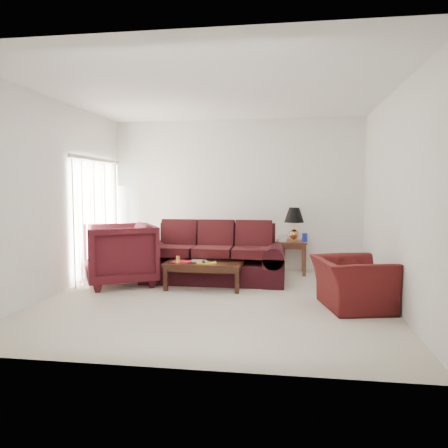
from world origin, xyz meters
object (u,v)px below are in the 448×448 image
Objects in this scene: sofa at (214,253)px; coffee_table at (204,275)px; armchair_right at (352,283)px; armchair_left at (120,254)px; floor_lamp at (125,227)px; end_table at (291,257)px.

coffee_table is (-0.07, -0.56, -0.28)m from sofa.
sofa is 2.33× the size of armchair_right.
sofa reaches higher than armchair_right.
sofa is 1.62m from armchair_left.
floor_lamp reaches higher than armchair_right.
floor_lamp reaches higher than end_table.
armchair_right is 2.38m from coffee_table.
coffee_table is at bearing -37.06° from floor_lamp.
coffee_table is at bearing -133.62° from end_table.
armchair_left reaches higher than coffee_table.
coffee_table is at bearing 57.59° from armchair_left.
armchair_left is 1.51m from coffee_table.
armchair_right is (2.15, -1.40, -0.16)m from sofa.
floor_lamp is (-1.98, 0.89, 0.35)m from sofa.
armchair_right is (4.14, -2.29, -0.51)m from floor_lamp.
armchair_left is at bearing -159.37° from coffee_table.
sofa is at bearing 106.31° from coffee_table.
coffee_table is (1.91, -1.44, -0.64)m from floor_lamp.
floor_lamp reaches higher than coffee_table.
sofa is 0.63m from coffee_table.
armchair_right is at bearing -70.87° from end_table.
sofa is 3.88× the size of end_table.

